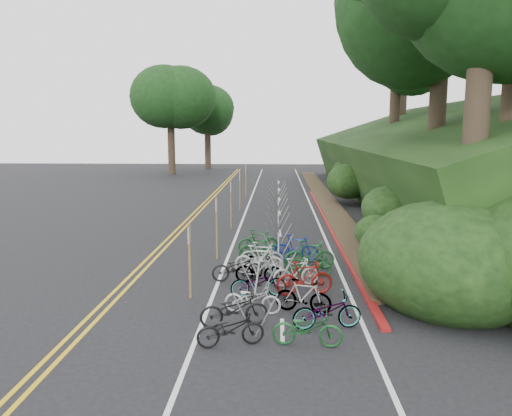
{
  "coord_description": "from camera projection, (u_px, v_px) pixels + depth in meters",
  "views": [
    {
      "loc": [
        2.95,
        -13.98,
        5.03
      ],
      "look_at": [
        1.93,
        9.68,
        1.3
      ],
      "focal_mm": 35.0,
      "sensor_mm": 36.0,
      "label": 1
    }
  ],
  "objects": [
    {
      "name": "tree_cluster",
      "position": [
        378.0,
        26.0,
        34.17
      ],
      "size": [
        32.96,
        54.47,
        19.31
      ],
      "color": "#2D2319",
      "rests_on": "ground"
    },
    {
      "name": "signposts_rest",
      "position": [
        236.0,
        194.0,
        28.27
      ],
      "size": [
        0.08,
        18.4,
        2.5
      ],
      "color": "brown",
      "rests_on": "ground"
    },
    {
      "name": "bike_front",
      "position": [
        237.0,
        267.0,
        16.73
      ],
      "size": [
        1.0,
        1.82,
        0.91
      ],
      "primitive_type": "imported",
      "rotation": [
        0.0,
        0.0,
        1.81
      ],
      "color": "black",
      "rests_on": "ground"
    },
    {
      "name": "bike_racks_rest",
      "position": [
        278.0,
        207.0,
        27.27
      ],
      "size": [
        1.14,
        23.0,
        1.17
      ],
      "color": "gray",
      "rests_on": "ground"
    },
    {
      "name": "road_markings",
      "position": [
        230.0,
        232.0,
        24.64
      ],
      "size": [
        7.47,
        80.0,
        0.01
      ],
      "color": "gold",
      "rests_on": "ground"
    },
    {
      "name": "embankment",
      "position": [
        431.0,
        168.0,
        32.54
      ],
      "size": [
        14.3,
        48.14,
        9.11
      ],
      "color": "black",
      "rests_on": "ground"
    },
    {
      "name": "bike_valet",
      "position": [
        279.0,
        275.0,
        15.78
      ],
      "size": [
        3.37,
        10.61,
        1.09
      ],
      "color": "black",
      "rests_on": "ground"
    },
    {
      "name": "ground",
      "position": [
        177.0,
        302.0,
        14.7
      ],
      "size": [
        120.0,
        120.0,
        0.0
      ],
      "primitive_type": "plane",
      "color": "black",
      "rests_on": "ground"
    },
    {
      "name": "bike_rack_front",
      "position": [
        257.0,
        286.0,
        13.45
      ],
      "size": [
        1.13,
        3.0,
        1.15
      ],
      "color": "gray",
      "rests_on": "ground"
    },
    {
      "name": "signpost_near",
      "position": [
        190.0,
        256.0,
        14.84
      ],
      "size": [
        0.08,
        0.4,
        2.29
      ],
      "color": "brown",
      "rests_on": "ground"
    },
    {
      "name": "red_curb",
      "position": [
        329.0,
        225.0,
        26.3
      ],
      "size": [
        0.25,
        28.0,
        0.1
      ],
      "primitive_type": "cube",
      "color": "maroon",
      "rests_on": "ground"
    }
  ]
}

